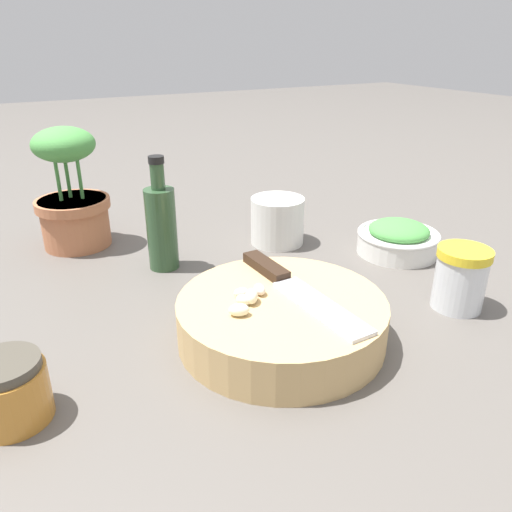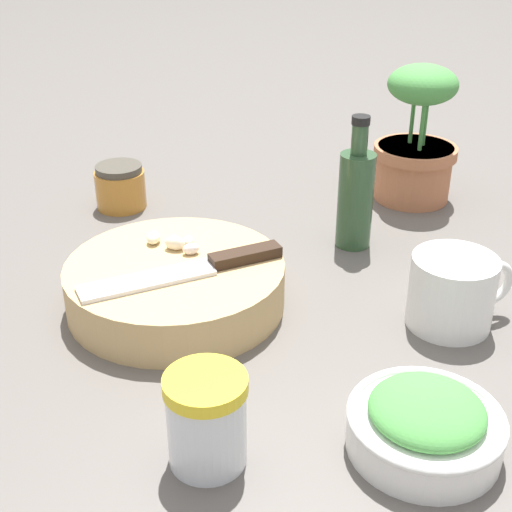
{
  "view_description": "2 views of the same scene",
  "coord_description": "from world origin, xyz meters",
  "px_view_note": "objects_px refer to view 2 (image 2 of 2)",
  "views": [
    {
      "loc": [
        -0.29,
        -0.55,
        0.34
      ],
      "look_at": [
        -0.0,
        -0.02,
        0.07
      ],
      "focal_mm": 35.0,
      "sensor_mm": 36.0,
      "label": 1
    },
    {
      "loc": [
        0.66,
        -0.29,
        0.44
      ],
      "look_at": [
        -0.0,
        -0.02,
        0.05
      ],
      "focal_mm": 50.0,
      "sensor_mm": 36.0,
      "label": 2
    }
  ],
  "objects_px": {
    "chef_knife": "(196,268)",
    "garlic_cloves": "(173,242)",
    "honey_jar": "(120,187)",
    "oil_bottle": "(356,196)",
    "herb_bowl": "(425,424)",
    "spice_jar": "(207,420)",
    "coffee_mug": "(453,291)",
    "potted_herb": "(416,144)",
    "cutting_board": "(176,285)"
  },
  "relations": [
    {
      "from": "cutting_board",
      "to": "herb_bowl",
      "type": "bearing_deg",
      "value": 22.79
    },
    {
      "from": "garlic_cloves",
      "to": "honey_jar",
      "type": "height_order",
      "value": "garlic_cloves"
    },
    {
      "from": "herb_bowl",
      "to": "potted_herb",
      "type": "height_order",
      "value": "potted_herb"
    },
    {
      "from": "spice_jar",
      "to": "coffee_mug",
      "type": "height_order",
      "value": "spice_jar"
    },
    {
      "from": "garlic_cloves",
      "to": "coffee_mug",
      "type": "height_order",
      "value": "coffee_mug"
    },
    {
      "from": "chef_knife",
      "to": "potted_herb",
      "type": "bearing_deg",
      "value": -67.92
    },
    {
      "from": "garlic_cloves",
      "to": "herb_bowl",
      "type": "distance_m",
      "value": 0.36
    },
    {
      "from": "chef_knife",
      "to": "spice_jar",
      "type": "height_order",
      "value": "spice_jar"
    },
    {
      "from": "potted_herb",
      "to": "chef_knife",
      "type": "bearing_deg",
      "value": -65.49
    },
    {
      "from": "cutting_board",
      "to": "garlic_cloves",
      "type": "bearing_deg",
      "value": 164.91
    },
    {
      "from": "chef_knife",
      "to": "oil_bottle",
      "type": "height_order",
      "value": "oil_bottle"
    },
    {
      "from": "chef_knife",
      "to": "coffee_mug",
      "type": "relative_size",
      "value": 1.88
    },
    {
      "from": "coffee_mug",
      "to": "honey_jar",
      "type": "distance_m",
      "value": 0.52
    },
    {
      "from": "oil_bottle",
      "to": "potted_herb",
      "type": "distance_m",
      "value": 0.19
    },
    {
      "from": "spice_jar",
      "to": "oil_bottle",
      "type": "xyz_separation_m",
      "value": [
        -0.3,
        0.31,
        0.03
      ]
    },
    {
      "from": "oil_bottle",
      "to": "herb_bowl",
      "type": "bearing_deg",
      "value": -20.33
    },
    {
      "from": "oil_bottle",
      "to": "potted_herb",
      "type": "xyz_separation_m",
      "value": [
        -0.1,
        0.16,
        0.02
      ]
    },
    {
      "from": "chef_knife",
      "to": "potted_herb",
      "type": "distance_m",
      "value": 0.44
    },
    {
      "from": "honey_jar",
      "to": "spice_jar",
      "type": "bearing_deg",
      "value": -5.48
    },
    {
      "from": "herb_bowl",
      "to": "honey_jar",
      "type": "distance_m",
      "value": 0.61
    },
    {
      "from": "coffee_mug",
      "to": "cutting_board",
      "type": "bearing_deg",
      "value": -119.7
    },
    {
      "from": "honey_jar",
      "to": "herb_bowl",
      "type": "bearing_deg",
      "value": 11.61
    },
    {
      "from": "cutting_board",
      "to": "oil_bottle",
      "type": "height_order",
      "value": "oil_bottle"
    },
    {
      "from": "garlic_cloves",
      "to": "oil_bottle",
      "type": "distance_m",
      "value": 0.25
    },
    {
      "from": "spice_jar",
      "to": "coffee_mug",
      "type": "relative_size",
      "value": 0.69
    },
    {
      "from": "chef_knife",
      "to": "herb_bowl",
      "type": "bearing_deg",
      "value": -160.83
    },
    {
      "from": "honey_jar",
      "to": "coffee_mug",
      "type": "bearing_deg",
      "value": 30.32
    },
    {
      "from": "chef_knife",
      "to": "garlic_cloves",
      "type": "relative_size",
      "value": 3.57
    },
    {
      "from": "chef_knife",
      "to": "honey_jar",
      "type": "xyz_separation_m",
      "value": [
        -0.32,
        -0.01,
        -0.03
      ]
    },
    {
      "from": "coffee_mug",
      "to": "honey_jar",
      "type": "xyz_separation_m",
      "value": [
        -0.45,
        -0.26,
        -0.01
      ]
    },
    {
      "from": "cutting_board",
      "to": "garlic_cloves",
      "type": "distance_m",
      "value": 0.05
    },
    {
      "from": "cutting_board",
      "to": "garlic_cloves",
      "type": "relative_size",
      "value": 3.82
    },
    {
      "from": "spice_jar",
      "to": "oil_bottle",
      "type": "distance_m",
      "value": 0.43
    },
    {
      "from": "coffee_mug",
      "to": "honey_jar",
      "type": "bearing_deg",
      "value": -149.68
    },
    {
      "from": "garlic_cloves",
      "to": "coffee_mug",
      "type": "xyz_separation_m",
      "value": [
        0.19,
        0.26,
        -0.02
      ]
    },
    {
      "from": "spice_jar",
      "to": "honey_jar",
      "type": "xyz_separation_m",
      "value": [
        -0.54,
        0.05,
        -0.01
      ]
    },
    {
      "from": "herb_bowl",
      "to": "oil_bottle",
      "type": "xyz_separation_m",
      "value": [
        -0.36,
        0.13,
        0.04
      ]
    },
    {
      "from": "spice_jar",
      "to": "coffee_mug",
      "type": "distance_m",
      "value": 0.33
    },
    {
      "from": "chef_knife",
      "to": "herb_bowl",
      "type": "height_order",
      "value": "chef_knife"
    },
    {
      "from": "spice_jar",
      "to": "honey_jar",
      "type": "bearing_deg",
      "value": 174.52
    },
    {
      "from": "cutting_board",
      "to": "honey_jar",
      "type": "bearing_deg",
      "value": 179.07
    },
    {
      "from": "spice_jar",
      "to": "coffee_mug",
      "type": "bearing_deg",
      "value": 106.87
    },
    {
      "from": "cutting_board",
      "to": "chef_knife",
      "type": "relative_size",
      "value": 1.07
    },
    {
      "from": "cutting_board",
      "to": "garlic_cloves",
      "type": "xyz_separation_m",
      "value": [
        -0.04,
        0.01,
        0.03
      ]
    },
    {
      "from": "cutting_board",
      "to": "honey_jar",
      "type": "xyz_separation_m",
      "value": [
        -0.3,
        0.0,
        0.01
      ]
    },
    {
      "from": "cutting_board",
      "to": "herb_bowl",
      "type": "relative_size",
      "value": 1.84
    },
    {
      "from": "herb_bowl",
      "to": "garlic_cloves",
      "type": "bearing_deg",
      "value": -161.19
    },
    {
      "from": "honey_jar",
      "to": "oil_bottle",
      "type": "distance_m",
      "value": 0.35
    },
    {
      "from": "spice_jar",
      "to": "honey_jar",
      "type": "distance_m",
      "value": 0.54
    },
    {
      "from": "honey_jar",
      "to": "oil_bottle",
      "type": "bearing_deg",
      "value": 47.09
    }
  ]
}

